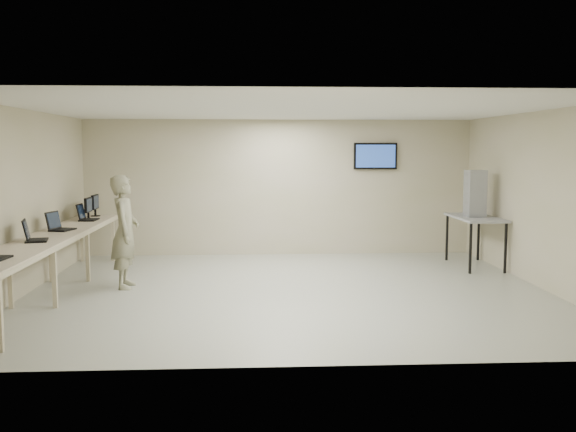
{
  "coord_description": "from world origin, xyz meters",
  "views": [
    {
      "loc": [
        -0.56,
        -9.79,
        2.2
      ],
      "look_at": [
        0.0,
        0.2,
        1.15
      ],
      "focal_mm": 40.0,
      "sensor_mm": 36.0,
      "label": 1
    }
  ],
  "objects": [
    {
      "name": "laptop_3",
      "position": [
        -3.6,
        2.0,
        0.98
      ],
      "size": [
        0.34,
        0.4,
        0.31
      ],
      "rotation": [
        0.0,
        0.0,
        -0.04
      ],
      "color": "black",
      "rests_on": "workbench"
    },
    {
      "name": "laptop_2",
      "position": [
        -3.65,
        0.56,
        0.98
      ],
      "size": [
        0.41,
        0.45,
        0.31
      ],
      "rotation": [
        0.0,
        0.0,
        -0.25
      ],
      "color": "black",
      "rests_on": "workbench"
    },
    {
      "name": "monitor_far",
      "position": [
        -3.6,
        2.75,
        1.15
      ],
      "size": [
        0.19,
        0.42,
        0.42
      ],
      "color": "black",
      "rests_on": "workbench"
    },
    {
      "name": "workbench",
      "position": [
        -3.59,
        0.0,
        0.83
      ],
      "size": [
        0.76,
        6.0,
        0.9
      ],
      "color": "#BFAC8C",
      "rests_on": "ground"
    },
    {
      "name": "soldier",
      "position": [
        -2.57,
        0.39,
        0.9
      ],
      "size": [
        0.46,
        0.68,
        1.79
      ],
      "primitive_type": "imported",
      "rotation": [
        0.0,
        0.0,
        1.62
      ],
      "color": "#707555",
      "rests_on": "ground"
    },
    {
      "name": "laptop_1",
      "position": [
        -3.67,
        -0.64,
        0.98
      ],
      "size": [
        0.41,
        0.45,
        0.31
      ],
      "rotation": [
        0.0,
        0.0,
        0.23
      ],
      "color": "black",
      "rests_on": "workbench"
    },
    {
      "name": "side_table",
      "position": [
        3.6,
        1.88,
        0.87
      ],
      "size": [
        0.73,
        1.57,
        0.94
      ],
      "color": "gray",
      "rests_on": "ground"
    },
    {
      "name": "storage_bins",
      "position": [
        3.58,
        1.88,
        1.37
      ],
      "size": [
        0.33,
        0.36,
        0.87
      ],
      "color": "#989A9F",
      "rests_on": "side_table"
    },
    {
      "name": "monitor_near",
      "position": [
        -3.6,
        2.22,
        1.14
      ],
      "size": [
        0.18,
        0.41,
        0.4
      ],
      "color": "black",
      "rests_on": "workbench"
    },
    {
      "name": "room",
      "position": [
        0.03,
        0.06,
        1.41
      ],
      "size": [
        8.01,
        7.01,
        2.81
      ],
      "color": "#9EA28D",
      "rests_on": "ground"
    }
  ]
}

